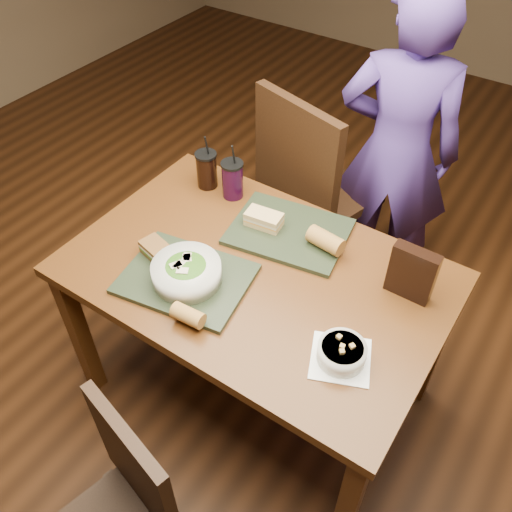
{
  "coord_description": "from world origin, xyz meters",
  "views": [
    {
      "loc": [
        0.73,
        -1.08,
        2.1
      ],
      "look_at": [
        0.0,
        0.0,
        0.82
      ],
      "focal_mm": 38.0,
      "sensor_mm": 36.0,
      "label": 1
    }
  ],
  "objects_px": {
    "cup_berry": "(233,179)",
    "tray_near": "(186,279)",
    "salad_bowl": "(186,271)",
    "baguette_near": "(188,315)",
    "tray_far": "(289,232)",
    "chair_far": "(306,188)",
    "diner": "(396,153)",
    "sandwich_near": "(156,249)",
    "chip_bag": "(412,273)",
    "cup_cola": "(207,169)",
    "dining_table": "(256,288)",
    "soup_bowl": "(342,353)",
    "sandwich_far": "(264,219)",
    "baguette_far": "(326,240)"
  },
  "relations": [
    {
      "from": "baguette_near",
      "to": "cup_cola",
      "type": "distance_m",
      "value": 0.72
    },
    {
      "from": "soup_bowl",
      "to": "cup_cola",
      "type": "bearing_deg",
      "value": 151.8
    },
    {
      "from": "salad_bowl",
      "to": "chip_bag",
      "type": "height_order",
      "value": "chip_bag"
    },
    {
      "from": "baguette_near",
      "to": "cup_cola",
      "type": "bearing_deg",
      "value": 123.0
    },
    {
      "from": "baguette_far",
      "to": "chip_bag",
      "type": "xyz_separation_m",
      "value": [
        0.32,
        -0.03,
        0.05
      ]
    },
    {
      "from": "baguette_near",
      "to": "baguette_far",
      "type": "relative_size",
      "value": 0.8
    },
    {
      "from": "sandwich_far",
      "to": "baguette_near",
      "type": "bearing_deg",
      "value": -83.71
    },
    {
      "from": "tray_near",
      "to": "sandwich_near",
      "type": "height_order",
      "value": "sandwich_near"
    },
    {
      "from": "dining_table",
      "to": "diner",
      "type": "xyz_separation_m",
      "value": [
        0.11,
        0.94,
        0.09
      ]
    },
    {
      "from": "baguette_near",
      "to": "sandwich_near",
      "type": "bearing_deg",
      "value": 149.19
    },
    {
      "from": "dining_table",
      "to": "sandwich_near",
      "type": "relative_size",
      "value": 10.87
    },
    {
      "from": "tray_near",
      "to": "cup_berry",
      "type": "height_order",
      "value": "cup_berry"
    },
    {
      "from": "sandwich_near",
      "to": "baguette_near",
      "type": "relative_size",
      "value": 1.13
    },
    {
      "from": "diner",
      "to": "salad_bowl",
      "type": "bearing_deg",
      "value": 61.3
    },
    {
      "from": "cup_cola",
      "to": "salad_bowl",
      "type": "bearing_deg",
      "value": -59.42
    },
    {
      "from": "tray_far",
      "to": "cup_berry",
      "type": "distance_m",
      "value": 0.32
    },
    {
      "from": "salad_bowl",
      "to": "cup_cola",
      "type": "xyz_separation_m",
      "value": [
        -0.28,
        0.47,
        0.02
      ]
    },
    {
      "from": "cup_berry",
      "to": "tray_near",
      "type": "bearing_deg",
      "value": -73.22
    },
    {
      "from": "chair_far",
      "to": "cup_cola",
      "type": "bearing_deg",
      "value": -123.68
    },
    {
      "from": "chair_far",
      "to": "soup_bowl",
      "type": "relative_size",
      "value": 4.68
    },
    {
      "from": "sandwich_far",
      "to": "diner",
      "type": "bearing_deg",
      "value": 74.42
    },
    {
      "from": "sandwich_near",
      "to": "cup_berry",
      "type": "xyz_separation_m",
      "value": [
        0.01,
        0.44,
        0.04
      ]
    },
    {
      "from": "soup_bowl",
      "to": "tray_far",
      "type": "bearing_deg",
      "value": 137.15
    },
    {
      "from": "sandwich_near",
      "to": "chip_bag",
      "type": "xyz_separation_m",
      "value": [
        0.8,
        0.34,
        0.05
      ]
    },
    {
      "from": "sandwich_far",
      "to": "dining_table",
      "type": "bearing_deg",
      "value": -63.47
    },
    {
      "from": "tray_far",
      "to": "chip_bag",
      "type": "height_order",
      "value": "chip_bag"
    },
    {
      "from": "soup_bowl",
      "to": "baguette_near",
      "type": "height_order",
      "value": "same"
    },
    {
      "from": "salad_bowl",
      "to": "baguette_far",
      "type": "bearing_deg",
      "value": 52.31
    },
    {
      "from": "salad_bowl",
      "to": "baguette_near",
      "type": "xyz_separation_m",
      "value": [
        0.12,
        -0.14,
        -0.01
      ]
    },
    {
      "from": "tray_near",
      "to": "sandwich_far",
      "type": "height_order",
      "value": "sandwich_far"
    },
    {
      "from": "salad_bowl",
      "to": "sandwich_near",
      "type": "bearing_deg",
      "value": 168.84
    },
    {
      "from": "tray_near",
      "to": "soup_bowl",
      "type": "bearing_deg",
      "value": 0.88
    },
    {
      "from": "chip_bag",
      "to": "tray_far",
      "type": "bearing_deg",
      "value": 176.25
    },
    {
      "from": "salad_bowl",
      "to": "baguette_near",
      "type": "height_order",
      "value": "salad_bowl"
    },
    {
      "from": "cup_cola",
      "to": "tray_near",
      "type": "bearing_deg",
      "value": -60.21
    },
    {
      "from": "tray_far",
      "to": "baguette_near",
      "type": "distance_m",
      "value": 0.54
    },
    {
      "from": "chair_far",
      "to": "tray_far",
      "type": "xyz_separation_m",
      "value": [
        0.17,
        -0.45,
        0.16
      ]
    },
    {
      "from": "chip_bag",
      "to": "diner",
      "type": "bearing_deg",
      "value": 116.21
    },
    {
      "from": "dining_table",
      "to": "cup_berry",
      "type": "bearing_deg",
      "value": 136.42
    },
    {
      "from": "chip_bag",
      "to": "baguette_near",
      "type": "bearing_deg",
      "value": -135.23
    },
    {
      "from": "soup_bowl",
      "to": "sandwich_far",
      "type": "relative_size",
      "value": 1.62
    },
    {
      "from": "chair_far",
      "to": "tray_near",
      "type": "distance_m",
      "value": 0.86
    },
    {
      "from": "salad_bowl",
      "to": "baguette_near",
      "type": "relative_size",
      "value": 2.2
    },
    {
      "from": "tray_near",
      "to": "baguette_near",
      "type": "bearing_deg",
      "value": -47.94
    },
    {
      "from": "sandwich_far",
      "to": "cup_cola",
      "type": "distance_m",
      "value": 0.35
    },
    {
      "from": "cup_cola",
      "to": "cup_berry",
      "type": "distance_m",
      "value": 0.13
    },
    {
      "from": "tray_near",
      "to": "sandwich_far",
      "type": "bearing_deg",
      "value": 79.16
    },
    {
      "from": "dining_table",
      "to": "sandwich_far",
      "type": "bearing_deg",
      "value": 116.53
    },
    {
      "from": "salad_bowl",
      "to": "cup_berry",
      "type": "relative_size",
      "value": 0.97
    },
    {
      "from": "baguette_near",
      "to": "tray_far",
      "type": "bearing_deg",
      "value": 86.08
    }
  ]
}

